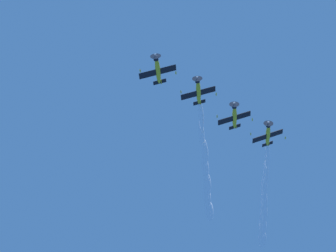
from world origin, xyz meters
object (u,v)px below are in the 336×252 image
airplane_slot_tail (268,134)px  airplane_right_wingman (235,116)px  airplane_left_wingman (198,91)px  airplane_lead (158,70)px

airplane_slot_tail → airplane_right_wingman: bearing=-10.3°
airplane_left_wingman → airplane_slot_tail: (-23.76, 4.07, 0.03)m
airplane_left_wingman → airplane_right_wingman: airplane_left_wingman is taller
airplane_lead → airplane_left_wingman: size_ratio=1.00×
airplane_lead → airplane_slot_tail: bearing=169.9°
airplane_lead → airplane_left_wingman: bearing=169.3°
airplane_right_wingman → airplane_slot_tail: airplane_slot_tail is taller
airplane_lead → airplane_slot_tail: airplane_slot_tail is taller
airplane_lead → airplane_right_wingman: bearing=170.1°
airplane_right_wingman → airplane_left_wingman: bearing=-9.1°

